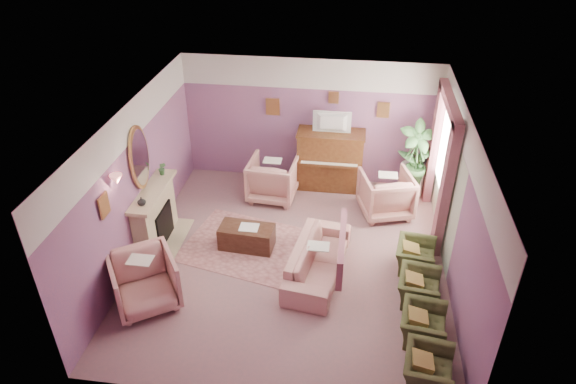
# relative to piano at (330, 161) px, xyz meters

# --- Properties ---
(floor) EXTENTS (5.50, 6.00, 0.01)m
(floor) POSITION_rel_piano_xyz_m (-0.50, -2.68, -0.65)
(floor) COLOR #896165
(floor) RESTS_ON ground
(ceiling) EXTENTS (5.50, 6.00, 0.01)m
(ceiling) POSITION_rel_piano_xyz_m (-0.50, -2.68, 2.15)
(ceiling) COLOR white
(ceiling) RESTS_ON wall_back
(wall_back) EXTENTS (5.50, 0.02, 2.80)m
(wall_back) POSITION_rel_piano_xyz_m (-0.50, 0.32, 0.75)
(wall_back) COLOR #694979
(wall_back) RESTS_ON floor
(wall_front) EXTENTS (5.50, 0.02, 2.80)m
(wall_front) POSITION_rel_piano_xyz_m (-0.50, -5.68, 0.75)
(wall_front) COLOR #694979
(wall_front) RESTS_ON floor
(wall_left) EXTENTS (0.02, 6.00, 2.80)m
(wall_left) POSITION_rel_piano_xyz_m (-3.25, -2.68, 0.75)
(wall_left) COLOR #694979
(wall_left) RESTS_ON floor
(wall_right) EXTENTS (0.02, 6.00, 2.80)m
(wall_right) POSITION_rel_piano_xyz_m (2.25, -2.68, 0.75)
(wall_right) COLOR #694979
(wall_right) RESTS_ON floor
(picture_rail_band) EXTENTS (5.50, 0.01, 0.65)m
(picture_rail_band) POSITION_rel_piano_xyz_m (-0.50, 0.31, 1.82)
(picture_rail_band) COLOR silver
(picture_rail_band) RESTS_ON wall_back
(stripe_panel) EXTENTS (0.01, 3.00, 2.15)m
(stripe_panel) POSITION_rel_piano_xyz_m (2.23, -1.38, 0.42)
(stripe_panel) COLOR #ACB89F
(stripe_panel) RESTS_ON wall_right
(fireplace_surround) EXTENTS (0.30, 1.40, 1.10)m
(fireplace_surround) POSITION_rel_piano_xyz_m (-3.09, -2.48, -0.10)
(fireplace_surround) COLOR #C2B287
(fireplace_surround) RESTS_ON floor
(fireplace_inset) EXTENTS (0.18, 0.72, 0.68)m
(fireplace_inset) POSITION_rel_piano_xyz_m (-2.99, -2.48, -0.25)
(fireplace_inset) COLOR black
(fireplace_inset) RESTS_ON floor
(fire_ember) EXTENTS (0.06, 0.54, 0.10)m
(fire_ember) POSITION_rel_piano_xyz_m (-2.95, -2.48, -0.43)
(fire_ember) COLOR red
(fire_ember) RESTS_ON floor
(mantel_shelf) EXTENTS (0.40, 1.55, 0.07)m
(mantel_shelf) POSITION_rel_piano_xyz_m (-3.06, -2.48, 0.47)
(mantel_shelf) COLOR #C2B287
(mantel_shelf) RESTS_ON fireplace_surround
(hearth) EXTENTS (0.55, 1.50, 0.02)m
(hearth) POSITION_rel_piano_xyz_m (-2.89, -2.48, -0.64)
(hearth) COLOR #C2B287
(hearth) RESTS_ON floor
(mirror_frame) EXTENTS (0.04, 0.72, 1.20)m
(mirror_frame) POSITION_rel_piano_xyz_m (-3.20, -2.48, 1.15)
(mirror_frame) COLOR #B8884B
(mirror_frame) RESTS_ON wall_left
(mirror_glass) EXTENTS (0.01, 0.60, 1.06)m
(mirror_glass) POSITION_rel_piano_xyz_m (-3.17, -2.48, 1.15)
(mirror_glass) COLOR white
(mirror_glass) RESTS_ON wall_left
(sconce_shade) EXTENTS (0.20, 0.20, 0.16)m
(sconce_shade) POSITION_rel_piano_xyz_m (-3.12, -3.53, 1.33)
(sconce_shade) COLOR #FF8782
(sconce_shade) RESTS_ON wall_left
(piano) EXTENTS (1.40, 0.60, 1.30)m
(piano) POSITION_rel_piano_xyz_m (0.00, 0.00, 0.00)
(piano) COLOR #532E16
(piano) RESTS_ON floor
(piano_keyshelf) EXTENTS (1.30, 0.12, 0.06)m
(piano_keyshelf) POSITION_rel_piano_xyz_m (-0.00, -0.35, 0.07)
(piano_keyshelf) COLOR #532E16
(piano_keyshelf) RESTS_ON piano
(piano_keys) EXTENTS (1.20, 0.08, 0.02)m
(piano_keys) POSITION_rel_piano_xyz_m (0.00, -0.35, 0.11)
(piano_keys) COLOR white
(piano_keys) RESTS_ON piano
(piano_top) EXTENTS (1.45, 0.65, 0.04)m
(piano_top) POSITION_rel_piano_xyz_m (0.00, 0.00, 0.66)
(piano_top) COLOR #532E16
(piano_top) RESTS_ON piano
(television) EXTENTS (0.80, 0.12, 0.48)m
(television) POSITION_rel_piano_xyz_m (0.00, -0.05, 0.95)
(television) COLOR black
(television) RESTS_ON piano
(print_back_left) EXTENTS (0.30, 0.03, 0.38)m
(print_back_left) POSITION_rel_piano_xyz_m (-1.30, 0.28, 1.07)
(print_back_left) COLOR #B8884B
(print_back_left) RESTS_ON wall_back
(print_back_right) EXTENTS (0.26, 0.03, 0.34)m
(print_back_right) POSITION_rel_piano_xyz_m (1.05, 0.28, 1.13)
(print_back_right) COLOR #B8884B
(print_back_right) RESTS_ON wall_back
(print_back_mid) EXTENTS (0.22, 0.03, 0.26)m
(print_back_mid) POSITION_rel_piano_xyz_m (0.00, 0.28, 1.35)
(print_back_mid) COLOR #B8884B
(print_back_mid) RESTS_ON wall_back
(print_left_wall) EXTENTS (0.03, 0.28, 0.36)m
(print_left_wall) POSITION_rel_piano_xyz_m (-3.21, -3.88, 1.07)
(print_left_wall) COLOR #B8884B
(print_left_wall) RESTS_ON wall_left
(window_blind) EXTENTS (0.03, 1.40, 1.80)m
(window_blind) POSITION_rel_piano_xyz_m (2.20, -1.13, 1.05)
(window_blind) COLOR silver
(window_blind) RESTS_ON wall_right
(curtain_left) EXTENTS (0.16, 0.34, 2.60)m
(curtain_left) POSITION_rel_piano_xyz_m (2.12, -2.05, 0.65)
(curtain_left) COLOR #874957
(curtain_left) RESTS_ON floor
(curtain_right) EXTENTS (0.16, 0.34, 2.60)m
(curtain_right) POSITION_rel_piano_xyz_m (2.12, -0.21, 0.65)
(curtain_right) COLOR #874957
(curtain_right) RESTS_ON floor
(pelmet) EXTENTS (0.16, 2.20, 0.16)m
(pelmet) POSITION_rel_piano_xyz_m (2.12, -1.13, 1.91)
(pelmet) COLOR #874957
(pelmet) RESTS_ON wall_right
(mantel_plant) EXTENTS (0.16, 0.16, 0.28)m
(mantel_plant) POSITION_rel_piano_xyz_m (-3.05, -1.93, 0.64)
(mantel_plant) COLOR #396E37
(mantel_plant) RESTS_ON mantel_shelf
(mantel_vase) EXTENTS (0.16, 0.16, 0.16)m
(mantel_vase) POSITION_rel_piano_xyz_m (-3.05, -2.98, 0.58)
(mantel_vase) COLOR silver
(mantel_vase) RESTS_ON mantel_shelf
(area_rug) EXTENTS (2.84, 2.31, 0.01)m
(area_rug) POSITION_rel_piano_xyz_m (-1.26, -2.43, -0.64)
(area_rug) COLOR #A36867
(area_rug) RESTS_ON floor
(coffee_table) EXTENTS (1.03, 0.57, 0.45)m
(coffee_table) POSITION_rel_piano_xyz_m (-1.37, -2.42, -0.43)
(coffee_table) COLOR #3B2216
(coffee_table) RESTS_ON floor
(table_paper) EXTENTS (0.35, 0.28, 0.01)m
(table_paper) POSITION_rel_piano_xyz_m (-1.32, -2.42, -0.20)
(table_paper) COLOR silver
(table_paper) RESTS_ON coffee_table
(sofa) EXTENTS (0.68, 2.05, 0.83)m
(sofa) POSITION_rel_piano_xyz_m (0.01, -2.98, -0.24)
(sofa) COLOR tan
(sofa) RESTS_ON floor
(sofa_throw) EXTENTS (0.10, 1.55, 0.57)m
(sofa_throw) POSITION_rel_piano_xyz_m (0.41, -2.98, -0.05)
(sofa_throw) COLOR #874957
(sofa_throw) RESTS_ON sofa
(floral_armchair_left) EXTENTS (0.97, 0.97, 1.01)m
(floral_armchair_left) POSITION_rel_piano_xyz_m (-1.17, -0.63, -0.14)
(floral_armchair_left) COLOR tan
(floral_armchair_left) RESTS_ON floor
(floral_armchair_right) EXTENTS (0.97, 0.97, 1.01)m
(floral_armchair_right) POSITION_rel_piano_xyz_m (1.21, -0.91, -0.14)
(floral_armchair_right) COLOR tan
(floral_armchair_right) RESTS_ON floor
(floral_armchair_front) EXTENTS (0.97, 0.97, 1.01)m
(floral_armchair_front) POSITION_rel_piano_xyz_m (-2.68, -4.11, -0.14)
(floral_armchair_front) COLOR tan
(floral_armchair_front) RESTS_ON floor
(olive_chair_a) EXTENTS (0.53, 0.76, 0.66)m
(olive_chair_a) POSITION_rel_piano_xyz_m (1.70, -5.05, -0.32)
(olive_chair_a) COLOR #434B25
(olive_chair_a) RESTS_ON floor
(olive_chair_b) EXTENTS (0.53, 0.76, 0.66)m
(olive_chair_b) POSITION_rel_piano_xyz_m (1.70, -4.23, -0.32)
(olive_chair_b) COLOR #434B25
(olive_chair_b) RESTS_ON floor
(olive_chair_c) EXTENTS (0.53, 0.76, 0.66)m
(olive_chair_c) POSITION_rel_piano_xyz_m (1.70, -3.41, -0.32)
(olive_chair_c) COLOR #434B25
(olive_chair_c) RESTS_ON floor
(olive_chair_d) EXTENTS (0.53, 0.76, 0.66)m
(olive_chair_d) POSITION_rel_piano_xyz_m (1.70, -2.59, -0.32)
(olive_chair_d) COLOR #434B25
(olive_chair_d) RESTS_ON floor
(side_table) EXTENTS (0.52, 0.52, 0.70)m
(side_table) POSITION_rel_piano_xyz_m (1.79, -0.04, -0.30)
(side_table) COLOR white
(side_table) RESTS_ON floor
(side_plant_big) EXTENTS (0.30, 0.30, 0.34)m
(side_plant_big) POSITION_rel_piano_xyz_m (1.79, -0.04, 0.22)
(side_plant_big) COLOR #396E37
(side_plant_big) RESTS_ON side_table
(side_plant_small) EXTENTS (0.16, 0.16, 0.28)m
(side_plant_small) POSITION_rel_piano_xyz_m (1.91, -0.14, 0.19)
(side_plant_small) COLOR #396E37
(side_plant_small) RESTS_ON side_table
(palm_pot) EXTENTS (0.34, 0.34, 0.34)m
(palm_pot) POSITION_rel_piano_xyz_m (1.78, -0.24, -0.48)
(palm_pot) COLOR brown
(palm_pot) RESTS_ON floor
(palm_plant) EXTENTS (0.76, 0.76, 1.44)m
(palm_plant) POSITION_rel_piano_xyz_m (1.78, -0.24, 0.41)
(palm_plant) COLOR #396E37
(palm_plant) RESTS_ON palm_pot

